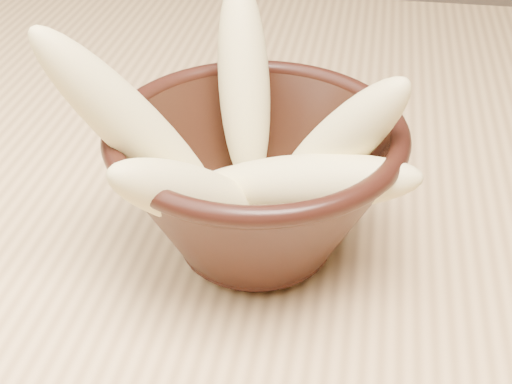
% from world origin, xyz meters
% --- Properties ---
extents(table, '(1.20, 0.80, 0.75)m').
position_xyz_m(table, '(0.00, 0.00, 0.67)').
color(table, '#E0B77B').
rests_on(table, ground).
extents(bowl, '(0.19, 0.19, 0.10)m').
position_xyz_m(bowl, '(0.22, -0.12, 0.81)').
color(bowl, black).
rests_on(bowl, table).
extents(milk_puddle, '(0.11, 0.11, 0.01)m').
position_xyz_m(milk_puddle, '(0.22, -0.12, 0.78)').
color(milk_puddle, '#F4EEC4').
rests_on(milk_puddle, bowl).
extents(banana_upright, '(0.06, 0.10, 0.14)m').
position_xyz_m(banana_upright, '(0.20, -0.06, 0.85)').
color(banana_upright, '#F3E28F').
rests_on(banana_upright, bowl).
extents(banana_left, '(0.13, 0.08, 0.16)m').
position_xyz_m(banana_left, '(0.15, -0.14, 0.86)').
color(banana_left, '#F3E28F').
rests_on(banana_left, bowl).
extents(banana_right, '(0.11, 0.06, 0.12)m').
position_xyz_m(banana_right, '(0.27, -0.12, 0.84)').
color(banana_right, '#F3E28F').
rests_on(banana_right, bowl).
extents(banana_across, '(0.15, 0.06, 0.07)m').
position_xyz_m(banana_across, '(0.25, -0.14, 0.83)').
color(banana_across, '#F3E28F').
rests_on(banana_across, bowl).
extents(banana_front, '(0.10, 0.12, 0.11)m').
position_xyz_m(banana_front, '(0.19, -0.16, 0.83)').
color(banana_front, '#F3E28F').
rests_on(banana_front, bowl).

